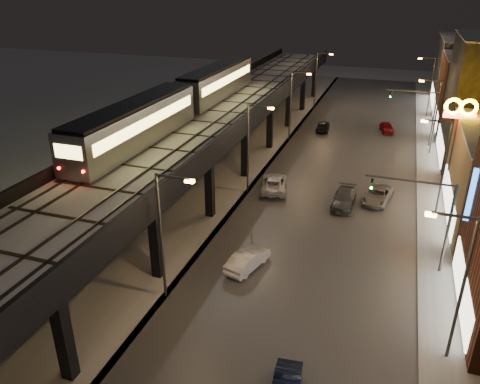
% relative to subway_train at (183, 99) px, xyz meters
% --- Properties ---
extents(road_surface, '(17.00, 120.00, 0.06)m').
position_rel_subway_train_xyz_m(road_surface, '(16.00, 1.60, -8.37)').
color(road_surface, '#46474D').
rests_on(road_surface, ground).
extents(sidewalk_right, '(4.00, 120.00, 0.14)m').
position_rel_subway_train_xyz_m(sidewalk_right, '(26.00, 1.60, -8.33)').
color(sidewalk_right, '#9FA1A8').
rests_on(sidewalk_right, ground).
extents(under_viaduct_pavement, '(11.00, 120.00, 0.06)m').
position_rel_subway_train_xyz_m(under_viaduct_pavement, '(2.50, 1.60, -8.37)').
color(under_viaduct_pavement, '#9FA1A8').
rests_on(under_viaduct_pavement, ground).
extents(elevated_viaduct, '(9.00, 100.00, 6.30)m').
position_rel_subway_train_xyz_m(elevated_viaduct, '(2.50, -1.55, -2.79)').
color(elevated_viaduct, black).
rests_on(elevated_viaduct, ground).
extents(viaduct_trackbed, '(8.40, 100.00, 0.32)m').
position_rel_subway_train_xyz_m(viaduct_trackbed, '(2.49, -1.43, -2.02)').
color(viaduct_trackbed, '#B2B7C1').
rests_on(viaduct_trackbed, elevated_viaduct).
extents(viaduct_parapet_streetside, '(0.30, 100.00, 1.10)m').
position_rel_subway_train_xyz_m(viaduct_parapet_streetside, '(6.85, -1.40, -1.55)').
color(viaduct_parapet_streetside, black).
rests_on(viaduct_parapet_streetside, elevated_viaduct).
extents(viaduct_parapet_far, '(0.30, 100.00, 1.10)m').
position_rel_subway_train_xyz_m(viaduct_parapet_far, '(-1.85, -1.40, -1.55)').
color(viaduct_parapet_far, black).
rests_on(viaduct_parapet_far, elevated_viaduct).
extents(building_f, '(12.20, 16.20, 11.16)m').
position_rel_subway_train_xyz_m(building_f, '(32.49, 42.60, -2.83)').
color(building_f, '#3C3C3C').
rests_on(building_f, ground).
extents(streetlight_left_1, '(2.57, 0.28, 9.00)m').
position_rel_subway_train_xyz_m(streetlight_left_1, '(8.07, -20.40, -3.17)').
color(streetlight_left_1, '#38383A').
rests_on(streetlight_left_1, ground).
extents(streetlight_right_1, '(2.56, 0.28, 9.00)m').
position_rel_subway_train_xyz_m(streetlight_right_1, '(25.23, -20.40, -3.17)').
color(streetlight_right_1, '#38383A').
rests_on(streetlight_right_1, ground).
extents(streetlight_left_2, '(2.57, 0.28, 9.00)m').
position_rel_subway_train_xyz_m(streetlight_left_2, '(8.07, -2.40, -3.17)').
color(streetlight_left_2, '#38383A').
rests_on(streetlight_left_2, ground).
extents(streetlight_right_2, '(2.56, 0.28, 9.00)m').
position_rel_subway_train_xyz_m(streetlight_right_2, '(25.23, -2.40, -3.17)').
color(streetlight_right_2, '#38383A').
rests_on(streetlight_right_2, ground).
extents(streetlight_left_3, '(2.57, 0.28, 9.00)m').
position_rel_subway_train_xyz_m(streetlight_left_3, '(8.07, 15.60, -3.17)').
color(streetlight_left_3, '#38383A').
rests_on(streetlight_left_3, ground).
extents(streetlight_right_3, '(2.56, 0.28, 9.00)m').
position_rel_subway_train_xyz_m(streetlight_right_3, '(25.23, 15.60, -3.17)').
color(streetlight_right_3, '#38383A').
rests_on(streetlight_right_3, ground).
extents(streetlight_left_4, '(2.57, 0.28, 9.00)m').
position_rel_subway_train_xyz_m(streetlight_left_4, '(8.07, 33.60, -3.17)').
color(streetlight_left_4, '#38383A').
rests_on(streetlight_left_4, ground).
extents(streetlight_right_4, '(2.56, 0.28, 9.00)m').
position_rel_subway_train_xyz_m(streetlight_right_4, '(25.23, 33.60, -3.17)').
color(streetlight_right_4, '#38383A').
rests_on(streetlight_right_4, ground).
extents(traffic_light_rig_a, '(6.10, 0.34, 7.00)m').
position_rel_subway_train_xyz_m(traffic_light_rig_a, '(24.34, -11.40, -3.91)').
color(traffic_light_rig_a, '#38383A').
rests_on(traffic_light_rig_a, ground).
extents(traffic_light_rig_b, '(6.10, 0.34, 7.00)m').
position_rel_subway_train_xyz_m(traffic_light_rig_b, '(24.34, 18.60, -3.91)').
color(traffic_light_rig_b, '#38383A').
rests_on(traffic_light_rig_b, ground).
extents(subway_train, '(3.01, 37.08, 3.59)m').
position_rel_subway_train_xyz_m(subway_train, '(0.00, 0.00, 0.00)').
color(subway_train, gray).
rests_on(subway_train, viaduct_trackbed).
extents(car_near_white, '(2.56, 4.54, 1.42)m').
position_rel_subway_train_xyz_m(car_near_white, '(12.04, -15.44, -7.70)').
color(car_near_white, white).
rests_on(car_near_white, ground).
extents(car_mid_silver, '(3.59, 5.84, 1.51)m').
position_rel_subway_train_xyz_m(car_mid_silver, '(10.20, -1.14, -7.65)').
color(car_mid_silver, silver).
rests_on(car_mid_silver, ground).
extents(car_far_white, '(2.00, 4.32, 1.43)m').
position_rel_subway_train_xyz_m(car_far_white, '(11.45, 20.79, -7.69)').
color(car_far_white, black).
rests_on(car_far_white, ground).
extents(car_onc_dark, '(3.09, 5.16, 1.34)m').
position_rel_subway_train_xyz_m(car_onc_dark, '(20.34, -0.59, -7.73)').
color(car_onc_dark, gray).
rests_on(car_onc_dark, ground).
extents(car_onc_white, '(2.06, 4.88, 1.41)m').
position_rel_subway_train_xyz_m(car_onc_white, '(17.39, -2.52, -7.70)').
color(car_onc_white, '#4B4F55').
rests_on(car_onc_white, ground).
extents(car_onc_red, '(2.44, 4.14, 1.32)m').
position_rel_subway_train_xyz_m(car_onc_red, '(20.03, 23.10, -7.74)').
color(car_onc_red, maroon).
rests_on(car_onc_red, ground).
extents(sign_mcdonalds, '(2.90, 0.36, 9.80)m').
position_rel_subway_train_xyz_m(sign_mcdonalds, '(26.50, 2.80, -0.47)').
color(sign_mcdonalds, '#38383A').
rests_on(sign_mcdonalds, ground).
extents(sign_carwash, '(1.64, 0.35, 8.49)m').
position_rel_subway_train_xyz_m(sign_carwash, '(27.00, -12.10, -2.41)').
color(sign_carwash, '#38383A').
rests_on(sign_carwash, ground).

